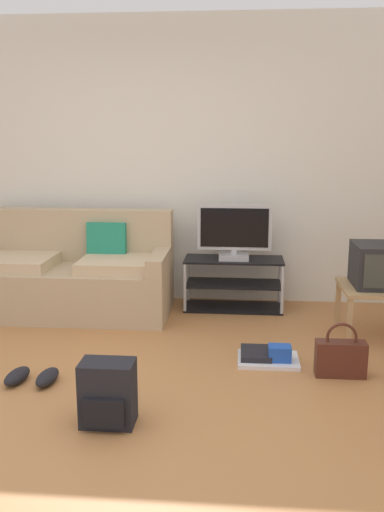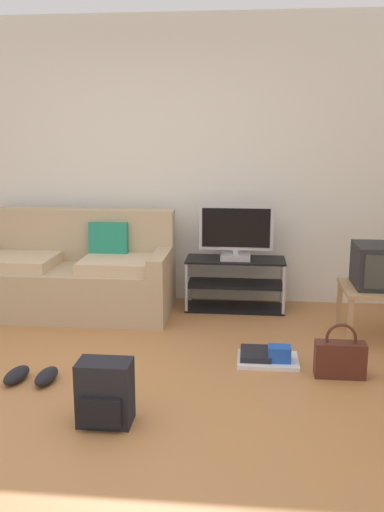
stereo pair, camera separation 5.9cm
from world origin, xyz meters
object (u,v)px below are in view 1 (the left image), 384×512
couch (72,275)px  flat_tv (234,233)px  floor_tray (267,356)px  crt_tv (379,265)px  backpack (108,394)px  tv_stand (234,284)px  side_table (378,293)px  sneakers_pair (32,377)px  handbag (341,357)px

couch → flat_tv: (1.48, 0.20, 0.39)m
floor_tray → couch: bearing=149.2°
crt_tv → backpack: crt_tv is taller
flat_tv → crt_tv: 1.33m
tv_stand → floor_tray: size_ratio=2.09×
crt_tv → floor_tray: 1.22m
side_table → backpack: (-1.83, -1.57, -0.18)m
backpack → floor_tray: backpack is taller
tv_stand → backpack: tv_stand is taller
sneakers_pair → flat_tv: bearing=53.2°
handbag → floor_tray: handbag is taller
side_table → sneakers_pair: bearing=-156.1°
floor_tray → handbag: bearing=-22.2°
couch → handbag: (2.23, -1.24, -0.21)m
backpack → sneakers_pair: (-0.63, 0.48, -0.14)m
couch → flat_tv: flat_tv is taller
tv_stand → sneakers_pair: 2.20m
handbag → couch: bearing=151.0°
tv_stand → crt_tv: (1.16, -0.65, 0.35)m
couch → tv_stand: 1.50m
handbag → sneakers_pair: bearing=-171.8°
backpack → handbag: size_ratio=0.98×
flat_tv → handbag: (0.75, -1.44, -0.60)m
crt_tv → backpack: size_ratio=1.18×
floor_tray → tv_stand: bearing=101.9°
couch → backpack: bearing=-68.2°
flat_tv → handbag: size_ratio=1.79×
flat_tv → crt_tv: (1.16, -0.63, -0.14)m
couch → backpack: (0.81, -2.01, -0.16)m
crt_tv → handbag: size_ratio=1.16×
flat_tv → side_table: size_ratio=1.17×
handbag → floor_tray: 0.53m
floor_tray → side_table: bearing=33.8°
backpack → handbag: 1.62m
couch → floor_tray: bearing=-30.8°
flat_tv → crt_tv: flat_tv is taller
tv_stand → floor_tray: tv_stand is taller
handbag → sneakers_pair: handbag is taller
couch → sneakers_pair: (0.18, -1.53, -0.30)m
floor_tray → crt_tv: bearing=34.6°
flat_tv → backpack: size_ratio=1.82×
side_table → floor_tray: bearing=-146.2°
tv_stand → backpack: bearing=-106.8°
tv_stand → side_table: bearing=-29.9°
flat_tv → floor_tray: bearing=-77.9°
couch → crt_tv: (2.64, -0.43, 0.25)m
tv_stand → side_table: tv_stand is taller
sneakers_pair → handbag: bearing=8.2°
crt_tv → sneakers_pair: crt_tv is taller
tv_stand → handbag: tv_stand is taller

